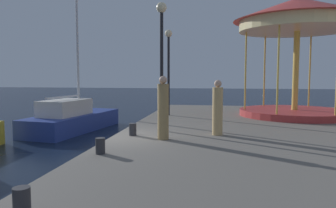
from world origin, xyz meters
TOP-DOWN VIEW (x-y plane):
  - ground_plane at (0.00, 0.00)m, footprint 120.00×120.00m
  - quay_dock at (6.13, 0.00)m, footprint 12.25×22.48m
  - sailboat_blue at (-3.80, 4.93)m, footprint 2.94×6.03m
  - carousel at (7.02, 6.29)m, footprint 6.00×6.00m
  - lamp_post_mid_promenade at (1.40, 1.12)m, footprint 0.36×0.36m
  - lamp_post_far_end at (0.95, 5.62)m, footprint 0.36×0.36m
  - bollard_north at (0.62, 0.10)m, footprint 0.24×0.24m
  - bollard_center at (0.67, -6.00)m, footprint 0.24×0.24m
  - bollard_south at (0.47, -2.43)m, footprint 0.24×0.24m
  - person_by_the_water at (1.71, -0.38)m, footprint 0.34×0.34m
  - person_far_corner at (3.35, 0.63)m, footprint 0.34×0.34m

SIDE VIEW (x-z plane):
  - ground_plane at x=0.00m, z-range 0.00..0.00m
  - quay_dock at x=6.13m, z-range 0.00..0.80m
  - sailboat_blue at x=-3.80m, z-range -3.05..4.29m
  - bollard_north at x=0.62m, z-range 0.80..1.20m
  - bollard_center at x=0.67m, z-range 0.80..1.20m
  - bollard_south at x=0.47m, z-range 0.80..1.20m
  - person_far_corner at x=3.35m, z-range 0.74..2.55m
  - person_by_the_water at x=1.71m, z-range 0.74..2.68m
  - lamp_post_far_end at x=0.95m, z-range 1.58..5.73m
  - lamp_post_mid_promenade at x=1.40m, z-range 1.60..6.05m
  - carousel at x=7.02m, z-range 2.21..7.82m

